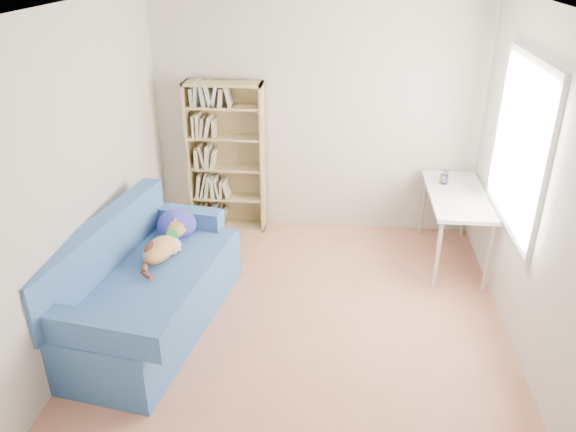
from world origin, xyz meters
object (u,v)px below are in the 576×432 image
object	(u,v)px
desk	(457,200)
pen_cup	(444,178)
sofa	(146,287)
bookshelf	(227,163)

from	to	relation	value
desk	pen_cup	xyz separation A→B (m)	(-0.10, 0.25, 0.13)
sofa	pen_cup	distance (m)	3.13
bookshelf	desk	distance (m)	2.48
desk	pen_cup	size ratio (longest dim) A/B	7.67
sofa	bookshelf	size ratio (longest dim) A/B	1.25
sofa	desk	bearing A→B (deg)	35.25
pen_cup	sofa	bearing A→B (deg)	-149.00
desk	sofa	bearing A→B (deg)	-154.01
bookshelf	desk	world-z (taller)	bookshelf
bookshelf	pen_cup	xyz separation A→B (m)	(2.32, -0.29, 0.03)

